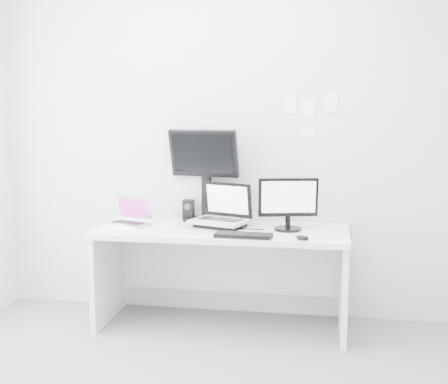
{
  "coord_description": "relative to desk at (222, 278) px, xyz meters",
  "views": [
    {
      "loc": [
        0.73,
        -2.91,
        1.6
      ],
      "look_at": [
        0.02,
        1.23,
        1.0
      ],
      "focal_mm": 48.12,
      "sensor_mm": 36.0,
      "label": 1
    }
  ],
  "objects": [
    {
      "name": "wall_note_2",
      "position": [
        0.75,
        0.34,
        1.26
      ],
      "size": [
        0.1,
        0.0,
        0.14
      ],
      "primitive_type": "cube",
      "color": "white",
      "rests_on": "back_wall"
    },
    {
      "name": "macbook",
      "position": [
        -0.71,
        0.01,
        0.48
      ],
      "size": [
        0.36,
        0.31,
        0.22
      ],
      "primitive_type": "cube",
      "rotation": [
        0.0,
        0.0,
        -0.34
      ],
      "color": "#BBBAC0",
      "rests_on": "desk"
    },
    {
      "name": "mouse",
      "position": [
        0.59,
        -0.27,
        0.38
      ],
      "size": [
        0.11,
        0.09,
        0.03
      ],
      "primitive_type": "ellipsoid",
      "rotation": [
        0.0,
        0.0,
        -0.42
      ],
      "color": "black",
      "rests_on": "desk"
    },
    {
      "name": "keyboard",
      "position": [
        0.19,
        -0.25,
        0.38
      ],
      "size": [
        0.39,
        0.16,
        0.03
      ],
      "primitive_type": "cube",
      "rotation": [
        0.0,
        0.0,
        -0.05
      ],
      "color": "black",
      "rests_on": "desk"
    },
    {
      "name": "wall_note_3",
      "position": [
        0.58,
        0.34,
        1.05
      ],
      "size": [
        0.11,
        0.0,
        0.08
      ],
      "primitive_type": "cube",
      "color": "white",
      "rests_on": "back_wall"
    },
    {
      "name": "speaker",
      "position": [
        -0.31,
        0.29,
        0.44
      ],
      "size": [
        0.09,
        0.09,
        0.16
      ],
      "primitive_type": "cube",
      "rotation": [
        0.0,
        0.0,
        -0.09
      ],
      "color": "black",
      "rests_on": "desk"
    },
    {
      "name": "rear_monitor",
      "position": [
        -0.18,
        0.27,
        0.73
      ],
      "size": [
        0.55,
        0.27,
        0.72
      ],
      "primitive_type": "cube",
      "rotation": [
        0.0,
        0.0,
        -0.16
      ],
      "color": "black",
      "rests_on": "desk"
    },
    {
      "name": "desk",
      "position": [
        0.0,
        0.0,
        0.0
      ],
      "size": [
        1.8,
        0.7,
        0.73
      ],
      "primitive_type": "cube",
      "color": "silver",
      "rests_on": "ground"
    },
    {
      "name": "wall_note_1",
      "position": [
        0.6,
        0.34,
        1.22
      ],
      "size": [
        0.09,
        0.0,
        0.13
      ],
      "primitive_type": "cube",
      "color": "white",
      "rests_on": "back_wall"
    },
    {
      "name": "samsung_monitor",
      "position": [
        0.47,
        0.03,
        0.56
      ],
      "size": [
        0.45,
        0.28,
        0.39
      ],
      "primitive_type": "cube",
      "rotation": [
        0.0,
        0.0,
        0.22
      ],
      "color": "black",
      "rests_on": "desk"
    },
    {
      "name": "wall_note_0",
      "position": [
        0.45,
        0.34,
        1.26
      ],
      "size": [
        0.1,
        0.0,
        0.14
      ],
      "primitive_type": "cube",
      "color": "white",
      "rests_on": "back_wall"
    },
    {
      "name": "back_wall",
      "position": [
        0.0,
        0.35,
        0.99
      ],
      "size": [
        3.6,
        0.0,
        3.6
      ],
      "primitive_type": "plane",
      "rotation": [
        1.57,
        0.0,
        0.0
      ],
      "color": "silver",
      "rests_on": "ground"
    },
    {
      "name": "dell_laptop",
      "position": [
        -0.03,
        0.06,
        0.53
      ],
      "size": [
        0.47,
        0.42,
        0.33
      ],
      "primitive_type": "cube",
      "rotation": [
        0.0,
        0.0,
        -0.34
      ],
      "color": "#AEB1B6",
      "rests_on": "desk"
    }
  ]
}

